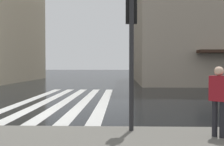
% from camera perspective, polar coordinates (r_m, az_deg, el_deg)
% --- Properties ---
extents(ground_plane, '(220.00, 220.00, 0.00)m').
position_cam_1_polar(ground_plane, '(11.33, -14.76, -7.91)').
color(ground_plane, black).
extents(zebra_crossing, '(13.00, 4.50, 0.01)m').
position_cam_1_polar(zebra_crossing, '(15.10, -9.17, -5.51)').
color(zebra_crossing, silver).
rests_on(zebra_crossing, ground_plane).
extents(traffic_signal_post, '(0.44, 0.30, 3.67)m').
position_cam_1_polar(traffic_signal_post, '(7.42, 4.00, 8.82)').
color(traffic_signal_post, '#232326').
rests_on(traffic_signal_post, sidewalk_pavement).
extents(pedestrian_approaching_kerb, '(0.44, 0.46, 1.68)m').
position_cam_1_polar(pedestrian_approaching_kerb, '(7.06, 21.10, -4.38)').
color(pedestrian_approaching_kerb, maroon).
rests_on(pedestrian_approaching_kerb, sidewalk_pavement).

